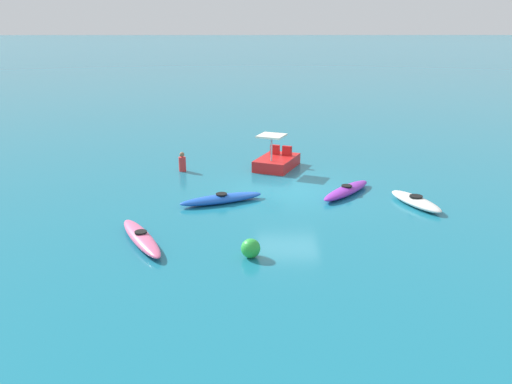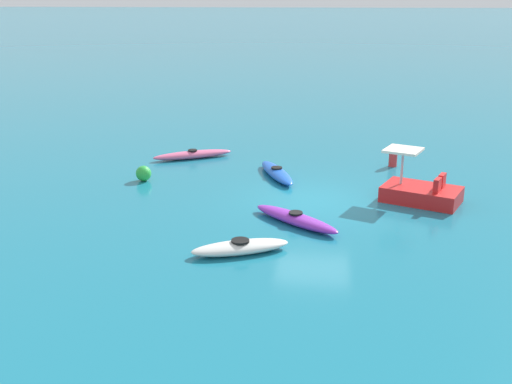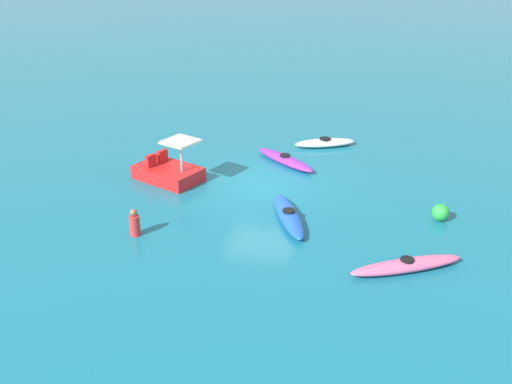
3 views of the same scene
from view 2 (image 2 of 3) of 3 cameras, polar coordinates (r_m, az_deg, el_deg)
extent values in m
plane|color=#19728C|center=(20.20, 5.48, -0.79)|extent=(600.00, 600.00, 0.00)
ellipsoid|color=purple|center=(18.06, 3.70, -2.50)|extent=(2.51, 2.85, 0.32)
cylinder|color=black|center=(18.00, 3.72, -1.95)|extent=(0.58, 0.58, 0.05)
ellipsoid|color=white|center=(16.05, -1.47, -5.16)|extent=(1.69, 2.69, 0.32)
cylinder|color=black|center=(15.98, -1.47, -4.55)|extent=(0.62, 0.62, 0.05)
ellipsoid|color=pink|center=(25.37, -5.90, 3.47)|extent=(2.06, 3.20, 0.32)
cylinder|color=black|center=(25.32, -5.92, 3.88)|extent=(0.50, 0.50, 0.05)
ellipsoid|color=blue|center=(22.68, 1.93, 1.81)|extent=(3.19, 1.80, 0.32)
cylinder|color=black|center=(22.63, 1.93, 2.26)|extent=(0.54, 0.54, 0.05)
cube|color=red|center=(20.64, 15.10, -0.20)|extent=(2.32, 2.80, 0.50)
cube|color=red|center=(20.10, 16.49, 0.60)|extent=(0.47, 0.32, 0.44)
cube|color=red|center=(20.66, 16.89, 1.03)|extent=(0.47, 0.32, 0.44)
cylinder|color=#B2B2B7|center=(20.59, 13.41, 2.22)|extent=(0.08, 0.08, 1.10)
cube|color=silver|center=(20.44, 13.53, 3.81)|extent=(1.44, 1.44, 0.08)
sphere|color=green|center=(22.51, -10.40, 1.71)|extent=(0.56, 0.56, 0.56)
cylinder|color=red|center=(24.62, 12.61, 3.08)|extent=(0.45, 0.45, 0.65)
sphere|color=#8C6647|center=(24.52, 12.68, 4.09)|extent=(0.22, 0.22, 0.22)
camera|label=1|loc=(28.77, -38.81, 13.91)|focal=36.54mm
camera|label=3|loc=(38.65, 0.11, 21.26)|focal=41.32mm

